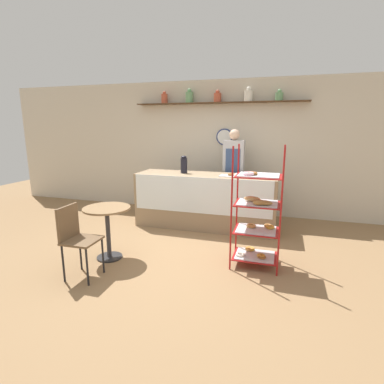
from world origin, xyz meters
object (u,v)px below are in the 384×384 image
cafe_chair (75,234)px  donut_tray_counter (234,175)px  person_worker (233,171)px  cafe_table (107,221)px  coffee_carafe (184,165)px  pastry_rack (257,215)px

cafe_chair → donut_tray_counter: (1.52, 2.19, 0.44)m
person_worker → cafe_table: 2.67m
cafe_chair → donut_tray_counter: size_ratio=2.27×
coffee_carafe → cafe_chair: bearing=-104.7°
coffee_carafe → pastry_rack: bearing=-43.2°
pastry_rack → person_worker: 2.02m
pastry_rack → coffee_carafe: (-1.43, 1.34, 0.43)m
person_worker → cafe_table: (-1.34, -2.27, -0.42)m
person_worker → cafe_table: size_ratio=2.39×
cafe_chair → coffee_carafe: (0.60, 2.28, 0.57)m
coffee_carafe → donut_tray_counter: (0.92, -0.10, -0.13)m
cafe_chair → coffee_carafe: bearing=-15.9°
cafe_table → cafe_chair: size_ratio=0.82×
pastry_rack → donut_tray_counter: 1.38m
pastry_rack → donut_tray_counter: pastry_rack is taller
person_worker → cafe_table: bearing=-120.4°
pastry_rack → cafe_chair: (-2.03, -0.94, -0.14)m
pastry_rack → cafe_table: pastry_rack is taller
coffee_carafe → donut_tray_counter: coffee_carafe is taller
cafe_table → donut_tray_counter: bearing=48.2°
cafe_table → coffee_carafe: coffee_carafe is taller
person_worker → coffee_carafe: 1.00m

